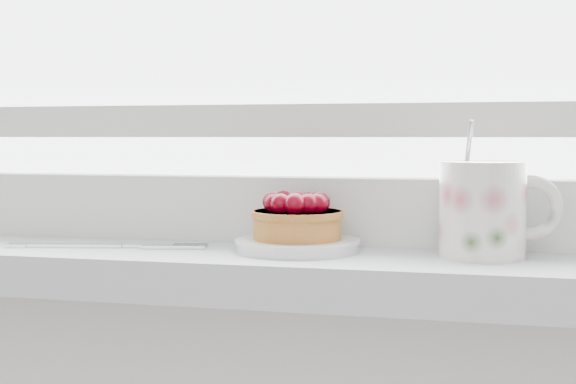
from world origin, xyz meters
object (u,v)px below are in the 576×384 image
(saucer, at_px, (297,245))
(floral_mug, at_px, (486,207))
(fork, at_px, (106,245))
(raspberry_tart, at_px, (297,218))

(saucer, bearing_deg, floral_mug, 0.90)
(fork, bearing_deg, saucer, 6.11)
(raspberry_tart, relative_size, floral_mug, 0.70)
(floral_mug, bearing_deg, fork, -176.38)
(fork, bearing_deg, floral_mug, 3.62)
(floral_mug, bearing_deg, raspberry_tart, -179.01)
(saucer, xyz_separation_m, raspberry_tart, (0.00, -0.00, 0.03))
(saucer, height_order, raspberry_tart, raspberry_tart)
(raspberry_tart, xyz_separation_m, floral_mug, (0.18, 0.00, 0.01))
(saucer, height_order, fork, saucer)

